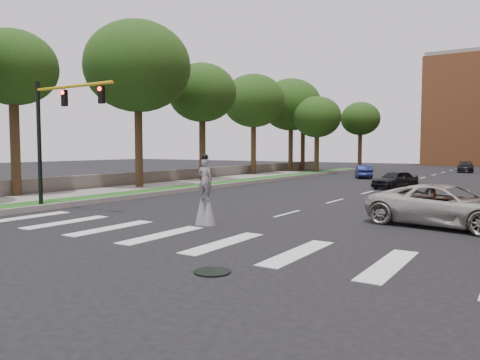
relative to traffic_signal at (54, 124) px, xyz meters
The scene contains 20 objects.
ground_plane 11.04m from the traffic_signal, 17.05° to the right, with size 160.00×160.00×0.00m, color black.
grass_median 17.56m from the traffic_signal, 95.77° to the left, with size 2.00×60.00×0.25m, color #1A4F16.
median_curb 17.48m from the traffic_signal, 92.25° to the left, with size 0.20×60.00×0.28m, color gray.
sidewalk_left 9.37m from the traffic_signal, 123.98° to the left, with size 4.00×60.00×0.18m, color gray.
stone_wall 20.64m from the traffic_signal, 110.80° to the left, with size 0.50×56.00×1.10m, color #59544C.
manhole 14.33m from the traffic_signal, 21.36° to the right, with size 0.90×0.90×0.04m, color black.
traffic_signal is the anchor object (origin of this frame).
stilt_performer 9.03m from the traffic_signal, ahead, with size 0.84×0.56×2.79m.
suv_crossing 17.55m from the traffic_signal, 17.15° to the left, with size 2.67×5.79×1.61m, color #BAB8B0.
car_near 23.66m from the traffic_signal, 63.07° to the left, with size 1.59×3.96×1.35m, color black.
car_mid 31.93m from the traffic_signal, 81.08° to the left, with size 1.37×3.92×1.29m, color navy.
car_far 50.19m from the traffic_signal, 76.11° to the left, with size 1.82×4.47×1.30m, color black.
tree_1 7.97m from the traffic_signal, 161.89° to the left, with size 5.20×5.20×9.92m.
tree_2 12.55m from the traffic_signal, 115.22° to the left, with size 7.60×7.60×12.02m.
tree_3 19.33m from the traffic_signal, 105.54° to the left, with size 5.90×5.90×10.21m.
tree_4 30.03m from the traffic_signal, 102.38° to the left, with size 6.64×6.64×10.80m.
tree_5 42.55m from the traffic_signal, 98.85° to the left, with size 5.94×5.94×10.36m.
tree_6 36.17m from the traffic_signal, 93.29° to the left, with size 5.51×5.51×8.84m.
tree_7 48.88m from the traffic_signal, 91.38° to the left, with size 5.30×5.30×9.19m.
tree_8 37.78m from the traffic_signal, 99.06° to the left, with size 7.32×7.32×11.26m.
Camera 1 is at (9.54, -11.03, 3.03)m, focal length 35.00 mm.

